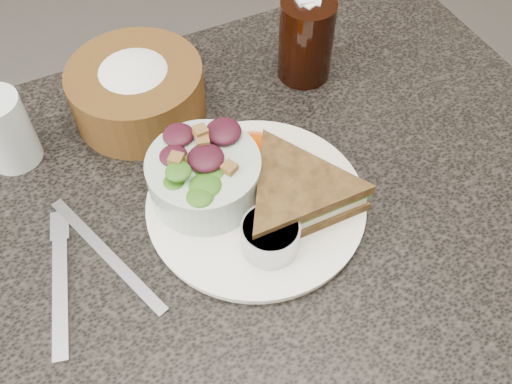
{
  "coord_description": "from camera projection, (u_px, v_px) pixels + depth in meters",
  "views": [
    {
      "loc": [
        -0.14,
        -0.37,
        1.33
      ],
      "look_at": [
        0.03,
        -0.0,
        0.78
      ],
      "focal_mm": 40.0,
      "sensor_mm": 36.0,
      "label": 1
    }
  ],
  "objects": [
    {
      "name": "dining_table",
      "position": [
        238.0,
        335.0,
        1.01
      ],
      "size": [
        1.0,
        0.7,
        0.75
      ],
      "primitive_type": "cube",
      "color": "black",
      "rests_on": "floor"
    },
    {
      "name": "salad_bowl",
      "position": [
        204.0,
        171.0,
        0.68
      ],
      "size": [
        0.15,
        0.15,
        0.08
      ],
      "primitive_type": null,
      "rotation": [
        0.0,
        0.0,
        0.08
      ],
      "color": "#A0B4A9",
      "rests_on": "dinner_plate"
    },
    {
      "name": "sandwich",
      "position": [
        296.0,
        194.0,
        0.68
      ],
      "size": [
        0.18,
        0.18,
        0.05
      ],
      "primitive_type": null,
      "rotation": [
        0.0,
        0.0,
        -0.0
      ],
      "color": "brown",
      "rests_on": "dinner_plate"
    },
    {
      "name": "fork",
      "position": [
        60.0,
        289.0,
        0.64
      ],
      "size": [
        0.06,
        0.17,
        0.0
      ],
      "primitive_type": "cube",
      "rotation": [
        0.0,
        0.0,
        -0.24
      ],
      "color": "#A9B0B9",
      "rests_on": "dining_table"
    },
    {
      "name": "water_glass",
      "position": [
        4.0,
        130.0,
        0.72
      ],
      "size": [
        0.07,
        0.07,
        0.1
      ],
      "primitive_type": "cylinder",
      "rotation": [
        0.0,
        0.0,
        0.09
      ],
      "color": "silver",
      "rests_on": "dining_table"
    },
    {
      "name": "dressing_ramekin",
      "position": [
        270.0,
        237.0,
        0.65
      ],
      "size": [
        0.08,
        0.08,
        0.04
      ],
      "primitive_type": "cylinder",
      "rotation": [
        0.0,
        0.0,
        -0.24
      ],
      "color": "#A1A5AA",
      "rests_on": "dinner_plate"
    },
    {
      "name": "knife",
      "position": [
        107.0,
        254.0,
        0.67
      ],
      "size": [
        0.08,
        0.2,
        0.0
      ],
      "primitive_type": "cube",
      "rotation": [
        0.0,
        0.0,
        0.34
      ],
      "color": "gray",
      "rests_on": "dining_table"
    },
    {
      "name": "dinner_plate",
      "position": [
        256.0,
        204.0,
        0.71
      ],
      "size": [
        0.27,
        0.27,
        0.01
      ],
      "primitive_type": "cylinder",
      "color": "white",
      "rests_on": "dining_table"
    },
    {
      "name": "orange_wedge",
      "position": [
        253.0,
        143.0,
        0.74
      ],
      "size": [
        0.1,
        0.1,
        0.03
      ],
      "primitive_type": "cone",
      "rotation": [
        0.0,
        0.0,
        0.77
      ],
      "color": "#F94B00",
      "rests_on": "dinner_plate"
    },
    {
      "name": "cola_glass",
      "position": [
        306.0,
        37.0,
        0.81
      ],
      "size": [
        0.08,
        0.08,
        0.13
      ],
      "primitive_type": null,
      "rotation": [
        0.0,
        0.0,
        -0.03
      ],
      "color": "black",
      "rests_on": "dining_table"
    },
    {
      "name": "bread_basket",
      "position": [
        136.0,
        84.0,
        0.77
      ],
      "size": [
        0.23,
        0.23,
        0.1
      ],
      "primitive_type": null,
      "rotation": [
        0.0,
        0.0,
        0.28
      ],
      "color": "brown",
      "rests_on": "dining_table"
    }
  ]
}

